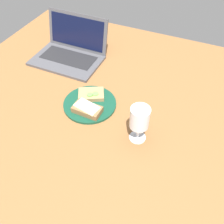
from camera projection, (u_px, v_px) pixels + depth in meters
The scene contains 6 objects.
wooden_table at pixel (93, 108), 107.29cm from camera, with size 140.00×140.00×3.00cm, color brown.
plate at pixel (89, 104), 105.99cm from camera, with size 22.52×22.52×1.09cm, color #144733.
sandwich_with_cucumber at pixel (91, 94), 108.08cm from camera, with size 13.26×11.88×2.36cm.
sandwich_with_cheese at pixel (87, 109), 101.27cm from camera, with size 11.88×7.45×3.15cm.
wine_glass at pixel (140, 119), 86.82cm from camera, with size 6.98×6.98×15.47cm.
laptop at pixel (70, 50), 128.14cm from camera, with size 34.35×26.65×19.36cm.
Camera 1 is at (37.81, -65.20, 78.31)cm, focal length 40.00 mm.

